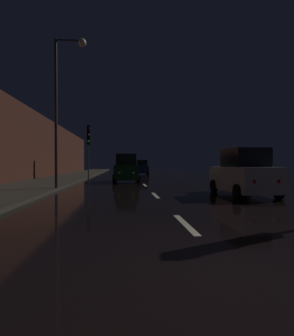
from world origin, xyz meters
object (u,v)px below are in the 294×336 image
Objects in this scene: streetlamp_overhead at (64,92)px; car_approaching_headlights at (126,169)px; traffic_light_far_left at (88,140)px; car_parked_right_near at (243,174)px; car_distant_taillights at (142,168)px.

streetlamp_overhead is 9.02m from car_approaching_headlights.
car_parked_right_near is at bearing 20.23° from traffic_light_far_left.
traffic_light_far_left is 1.17× the size of car_approaching_headlights.
car_approaching_headlights reaches higher than car_parked_right_near.
streetlamp_overhead reaches higher than car_approaching_headlights.
traffic_light_far_left is at bearing -143.37° from car_approaching_headlights.
traffic_light_far_left is 17.64m from car_parked_right_near.
streetlamp_overhead is at bearing 165.87° from car_distant_taillights.
traffic_light_far_left is 0.64× the size of streetlamp_overhead.
traffic_light_far_left reaches higher than car_parked_right_near.
car_distant_taillights is 26.30m from car_parked_right_near.
traffic_light_far_left is 6.72m from car_approaching_headlights.
streetlamp_overhead reaches higher than car_distant_taillights.
car_approaching_headlights is at bearing 27.78° from car_parked_right_near.
traffic_light_far_left is 12.12m from streetlamp_overhead.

